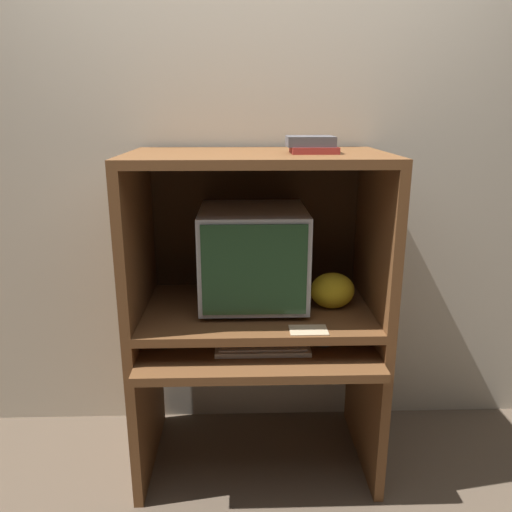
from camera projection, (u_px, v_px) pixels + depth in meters
The scene contains 11 objects.
ground_plane at pixel (259, 505), 2.08m from camera, with size 12.00×12.00×0.00m, color brown.
wall_back at pixel (255, 172), 2.38m from camera, with size 6.00×0.06×2.60m.
desk_base at pixel (257, 383), 2.21m from camera, with size 1.04×0.70×0.65m.
desk_monitor_shelf at pixel (257, 312), 2.18m from camera, with size 1.04×0.63×0.12m.
hutch_upper at pixel (257, 206), 2.08m from camera, with size 1.04×0.63×0.66m.
crt_monitor at pixel (253, 256), 2.15m from camera, with size 0.45×0.45×0.42m.
keyboard at pixel (263, 346), 2.03m from camera, with size 0.38×0.15×0.03m.
mouse at pixel (325, 344), 2.05m from camera, with size 0.06×0.04×0.03m.
snack_bag at pixel (332, 291), 2.14m from camera, with size 0.19×0.14×0.16m.
book_stack at pixel (312, 145), 1.94m from camera, with size 0.20×0.15×0.06m.
paper_card at pixel (308, 330), 1.93m from camera, with size 0.15×0.10×0.00m.
Camera 1 is at (-0.07, -1.70, 1.58)m, focal length 35.00 mm.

